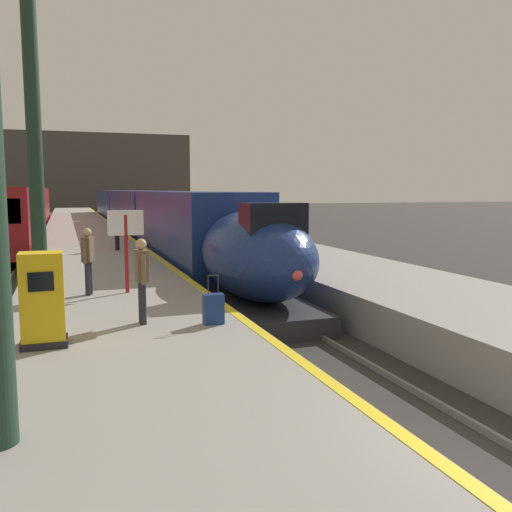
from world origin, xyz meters
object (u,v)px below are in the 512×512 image
object	(u,v)px
departure_info_board	(126,234)
regional_train_adjacent	(22,211)
station_column_mid	(31,76)
passenger_far_waiting	(88,256)
passenger_near_edge	(142,274)
passenger_mid_platform	(117,228)
rolling_suitcase	(213,309)
ticket_machine_yellow	(43,303)
highspeed_train_main	(142,214)

from	to	relation	value
departure_info_board	regional_train_adjacent	bearing A→B (deg)	98.35
station_column_mid	passenger_far_waiting	distance (m)	6.13
station_column_mid	passenger_far_waiting	world-z (taller)	station_column_mid
passenger_near_edge	departure_info_board	world-z (taller)	departure_info_board
regional_train_adjacent	passenger_near_edge	size ratio (longest dim) A/B	21.66
passenger_far_waiting	departure_info_board	distance (m)	1.08
passenger_far_waiting	passenger_mid_platform	bearing A→B (deg)	81.14
passenger_mid_platform	rolling_suitcase	world-z (taller)	passenger_mid_platform
rolling_suitcase	ticket_machine_yellow	size ratio (longest dim) A/B	0.61
passenger_near_edge	passenger_far_waiting	size ratio (longest dim) A/B	1.00
station_column_mid	rolling_suitcase	world-z (taller)	station_column_mid
highspeed_train_main	regional_train_adjacent	distance (m)	9.62
passenger_mid_platform	ticket_machine_yellow	distance (m)	15.06
highspeed_train_main	passenger_mid_platform	world-z (taller)	highspeed_train_main
passenger_near_edge	rolling_suitcase	bearing A→B (deg)	-20.57
rolling_suitcase	departure_info_board	size ratio (longest dim) A/B	0.46
station_column_mid	passenger_near_edge	size ratio (longest dim) A/B	5.88
ticket_machine_yellow	departure_info_board	xyz separation A→B (m)	(1.86, 4.50, 0.77)
regional_train_adjacent	departure_info_board	size ratio (longest dim) A/B	17.26
station_column_mid	highspeed_train_main	bearing A→B (deg)	74.64
passenger_near_edge	passenger_far_waiting	world-z (taller)	same
ticket_machine_yellow	passenger_mid_platform	bearing A→B (deg)	80.32
ticket_machine_yellow	departure_info_board	size ratio (longest dim) A/B	0.75
passenger_far_waiting	departure_info_board	size ratio (longest dim) A/B	0.80
highspeed_train_main	departure_info_board	size ratio (longest dim) A/B	26.49
station_column_mid	departure_info_board	world-z (taller)	station_column_mid
rolling_suitcase	departure_info_board	world-z (taller)	departure_info_board
highspeed_train_main	ticket_machine_yellow	distance (m)	29.90
rolling_suitcase	ticket_machine_yellow	bearing A→B (deg)	-170.21
passenger_mid_platform	passenger_far_waiting	bearing A→B (deg)	-98.86
station_column_mid	passenger_far_waiting	bearing A→B (deg)	-69.64
station_column_mid	passenger_mid_platform	xyz separation A→B (m)	(2.88, 6.96, -4.93)
regional_train_adjacent	departure_info_board	distance (m)	30.39
rolling_suitcase	passenger_mid_platform	bearing A→B (deg)	92.31
passenger_near_edge	rolling_suitcase	distance (m)	1.56
station_column_mid	ticket_machine_yellow	world-z (taller)	station_column_mid
highspeed_train_main	passenger_mid_platform	size ratio (longest dim) A/B	33.23
highspeed_train_main	passenger_near_edge	size ratio (longest dim) A/B	33.23
regional_train_adjacent	station_column_mid	world-z (taller)	station_column_mid
regional_train_adjacent	passenger_far_waiting	world-z (taller)	regional_train_adjacent
passenger_near_edge	rolling_suitcase	xyz separation A→B (m)	(1.32, -0.49, -0.69)
passenger_far_waiting	regional_train_adjacent	bearing A→B (deg)	96.57
rolling_suitcase	passenger_near_edge	bearing A→B (deg)	159.43
passenger_mid_platform	ticket_machine_yellow	bearing A→B (deg)	-99.68
regional_train_adjacent	passenger_near_edge	world-z (taller)	regional_train_adjacent
rolling_suitcase	ticket_machine_yellow	world-z (taller)	ticket_machine_yellow
ticket_machine_yellow	rolling_suitcase	bearing A→B (deg)	9.79
ticket_machine_yellow	passenger_far_waiting	bearing A→B (deg)	78.45
station_column_mid	rolling_suitcase	bearing A→B (deg)	-64.81
regional_train_adjacent	passenger_far_waiting	bearing A→B (deg)	-83.43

